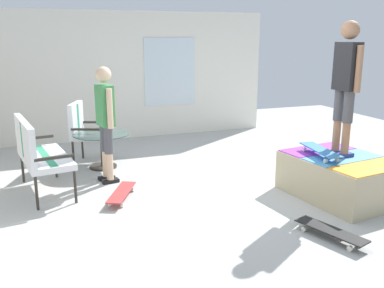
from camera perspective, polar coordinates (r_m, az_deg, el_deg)
ground_plane at (r=5.84m, az=4.12°, el=-7.16°), size 12.00×12.00×0.10m
house_facade at (r=8.96m, az=-8.69°, el=9.04°), size 0.23×6.00×2.58m
skate_ramp at (r=5.99m, az=19.60°, el=-4.14°), size 1.60×1.96×0.54m
patio_bench at (r=6.01m, az=-20.18°, el=-0.71°), size 1.32×0.74×1.02m
patio_chair_near_house at (r=7.28m, az=-14.30°, el=2.20°), size 0.78×0.74×1.02m
patio_table at (r=6.99m, az=-11.98°, el=0.09°), size 0.90×0.90×0.57m
person_watching at (r=6.18m, az=-11.53°, el=3.67°), size 0.47×0.29×1.67m
person_skater at (r=5.79m, az=19.95°, el=8.22°), size 0.48×0.26×1.72m
skateboard_by_bench at (r=5.69m, az=-9.42°, el=-6.45°), size 0.81×0.53×0.10m
skateboard_spare at (r=4.79m, az=18.09°, el=-11.04°), size 0.82×0.44×0.10m
skateboard_on_ramp at (r=5.80m, az=16.83°, el=-0.82°), size 0.82×0.30×0.10m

